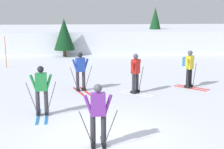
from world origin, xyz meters
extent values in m
plane|color=silver|center=(0.00, 0.00, 0.00)|extent=(120.00, 120.00, 0.00)
cube|color=silver|center=(0.00, 19.92, 0.86)|extent=(80.00, 7.23, 1.72)
cube|color=#237AC6|center=(-1.77, 1.93, 0.01)|extent=(0.21, 1.60, 0.02)
cube|color=#237AC6|center=(-2.05, 1.91, 0.01)|extent=(0.21, 1.60, 0.02)
cube|color=black|center=(-1.78, 2.08, 0.07)|extent=(0.14, 0.27, 0.10)
cube|color=black|center=(-2.06, 2.06, 0.07)|extent=(0.14, 0.27, 0.10)
cylinder|color=#38333D|center=(-1.78, 2.08, 0.55)|extent=(0.14, 0.14, 0.85)
cylinder|color=#38333D|center=(-2.06, 2.06, 0.55)|extent=(0.14, 0.14, 0.85)
cube|color=#23843D|center=(-1.92, 2.07, 1.17)|extent=(0.40, 0.27, 0.60)
cylinder|color=#23843D|center=(-1.67, 2.07, 1.16)|extent=(0.26, 0.11, 0.55)
cylinder|color=#23843D|center=(-2.17, 2.03, 1.16)|extent=(0.26, 0.11, 0.55)
sphere|color=black|center=(-1.92, 2.07, 1.60)|extent=(0.22, 0.22, 0.22)
cylinder|color=#38383D|center=(-1.60, 2.00, 0.59)|extent=(0.39, 0.05, 1.20)
cylinder|color=#38383D|center=(-2.22, 1.95, 0.59)|extent=(0.39, 0.05, 1.20)
cube|color=red|center=(-0.48, 5.18, 0.01)|extent=(0.60, 1.54, 0.02)
cube|color=red|center=(-0.74, 5.09, 0.01)|extent=(0.60, 1.54, 0.02)
cube|color=black|center=(-0.53, 5.32, 0.07)|extent=(0.20, 0.28, 0.10)
cube|color=black|center=(-0.79, 5.23, 0.07)|extent=(0.20, 0.28, 0.10)
cylinder|color=#38333D|center=(-0.53, 5.32, 0.55)|extent=(0.14, 0.14, 0.85)
cylinder|color=#38333D|center=(-0.79, 5.23, 0.55)|extent=(0.14, 0.14, 0.85)
cube|color=#284CB7|center=(-0.66, 5.28, 1.17)|extent=(0.44, 0.35, 0.60)
cylinder|color=#284CB7|center=(-0.42, 5.34, 1.16)|extent=(0.27, 0.17, 0.55)
cylinder|color=#284CB7|center=(-0.89, 5.18, 1.16)|extent=(0.27, 0.17, 0.55)
sphere|color=black|center=(-0.66, 5.28, 1.60)|extent=(0.22, 0.22, 0.22)
cylinder|color=#38383D|center=(-0.33, 5.29, 0.55)|extent=(0.36, 0.14, 1.11)
cylinder|color=#38383D|center=(-0.92, 5.08, 0.55)|extent=(0.36, 0.14, 1.11)
cube|color=#232328|center=(-0.73, 5.48, 1.19)|extent=(0.32, 0.26, 0.40)
cube|color=red|center=(4.47, 5.49, 0.01)|extent=(1.23, 1.16, 0.02)
cube|color=red|center=(4.28, 5.28, 0.01)|extent=(1.23, 1.16, 0.02)
cube|color=black|center=(4.36, 5.59, 0.07)|extent=(0.27, 0.27, 0.10)
cube|color=black|center=(4.17, 5.38, 0.07)|extent=(0.27, 0.27, 0.10)
cylinder|color=black|center=(4.36, 5.59, 0.55)|extent=(0.14, 0.14, 0.85)
cylinder|color=black|center=(4.17, 5.38, 0.55)|extent=(0.14, 0.14, 0.85)
cube|color=yellow|center=(4.26, 5.49, 1.17)|extent=(0.43, 0.44, 0.60)
cylinder|color=yellow|center=(4.45, 5.65, 1.16)|extent=(0.24, 0.25, 0.55)
cylinder|color=yellow|center=(4.11, 5.29, 1.16)|extent=(0.24, 0.25, 0.55)
sphere|color=#4C4C56|center=(4.26, 5.49, 1.60)|extent=(0.22, 0.22, 0.22)
cylinder|color=#38383D|center=(4.59, 5.69, 0.54)|extent=(0.20, 0.21, 1.08)
cylinder|color=#38383D|center=(4.08, 5.15, 0.54)|extent=(0.20, 0.21, 1.08)
cube|color=teal|center=(4.11, 5.63, 1.19)|extent=(0.32, 0.33, 0.40)
cube|color=black|center=(0.04, -0.77, 0.01)|extent=(0.14, 1.60, 0.02)
cube|color=black|center=(-0.24, -0.78, 0.01)|extent=(0.14, 1.60, 0.02)
cube|color=black|center=(0.03, -0.62, 0.07)|extent=(0.13, 0.26, 0.10)
cube|color=black|center=(-0.25, -0.63, 0.07)|extent=(0.13, 0.26, 0.10)
cylinder|color=#2D2D33|center=(0.03, -0.62, 0.55)|extent=(0.14, 0.14, 0.85)
cylinder|color=#2D2D33|center=(-0.25, -0.63, 0.55)|extent=(0.14, 0.14, 0.85)
cube|color=purple|center=(-0.11, -0.63, 1.17)|extent=(0.39, 0.25, 0.60)
cylinder|color=purple|center=(0.14, -0.64, 1.16)|extent=(0.26, 0.10, 0.55)
cylinder|color=purple|center=(-0.36, -0.65, 1.16)|extent=(0.26, 0.10, 0.55)
sphere|color=#4C4C56|center=(-0.11, -0.63, 1.60)|extent=(0.22, 0.22, 0.22)
cylinder|color=#38383D|center=(0.20, -0.72, 0.51)|extent=(0.39, 0.04, 1.03)
cylinder|color=#38383D|center=(-0.41, -0.74, 0.51)|extent=(0.39, 0.04, 1.03)
cube|color=silver|center=(1.88, 4.70, 0.01)|extent=(1.29, 1.09, 0.02)
cube|color=silver|center=(1.70, 4.48, 0.01)|extent=(1.29, 1.09, 0.02)
cube|color=black|center=(1.76, 4.79, 0.07)|extent=(0.28, 0.26, 0.10)
cube|color=black|center=(1.58, 4.58, 0.07)|extent=(0.28, 0.26, 0.10)
cylinder|color=#2D2D33|center=(1.76, 4.79, 0.55)|extent=(0.14, 0.14, 0.85)
cylinder|color=#2D2D33|center=(1.58, 4.58, 0.55)|extent=(0.14, 0.14, 0.85)
cube|color=red|center=(1.67, 4.68, 1.17)|extent=(0.43, 0.45, 0.60)
cylinder|color=red|center=(1.85, 4.86, 1.16)|extent=(0.23, 0.25, 0.55)
cylinder|color=red|center=(1.53, 4.48, 1.16)|extent=(0.23, 0.25, 0.55)
sphere|color=#4C4C56|center=(1.67, 4.68, 1.60)|extent=(0.22, 0.22, 0.22)
cylinder|color=#38383D|center=(1.94, 4.85, 0.55)|extent=(0.27, 0.32, 1.10)
cylinder|color=#38383D|center=(1.56, 4.39, 0.55)|extent=(0.27, 0.32, 1.10)
cylinder|color=#C65614|center=(-5.25, 11.23, 0.95)|extent=(0.04, 0.04, 1.89)
cylinder|color=#513823|center=(-2.00, 15.49, 0.25)|extent=(0.25, 0.25, 0.51)
cone|color=#0F3819|center=(-2.00, 15.49, 1.65)|extent=(1.53, 1.53, 2.29)
cylinder|color=#513823|center=(5.59, 19.44, 0.34)|extent=(0.22, 0.22, 0.67)
cone|color=#14421E|center=(5.59, 19.44, 2.13)|extent=(1.53, 1.53, 2.91)
camera|label=1|loc=(-0.38, -8.71, 3.64)|focal=52.30mm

